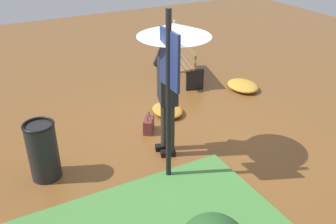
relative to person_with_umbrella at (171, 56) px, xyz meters
name	(u,v)px	position (x,y,z in m)	size (l,w,h in m)	color
ground_plane	(175,148)	(-0.13, 0.15, -1.55)	(18.00, 18.00, 0.00)	brown
person_with_umbrella	(171,56)	(0.00, 0.00, 0.00)	(0.96, 0.96, 2.04)	#2D2823
info_sign_post	(169,80)	(0.47, -0.28, -0.11)	(0.44, 0.07, 2.30)	black
handbag	(149,125)	(-0.76, 0.00, -1.42)	(0.33, 0.29, 0.37)	brown
park_bench	(181,61)	(-2.46, 1.59, -1.15)	(1.44, 0.74, 0.75)	black
trash_bin	(43,151)	(-0.34, -1.75, -1.13)	(0.42, 0.42, 0.83)	black
leaf_pile_near_person	(167,110)	(-1.17, 0.57, -1.48)	(0.65, 0.52, 0.14)	#C68428
leaf_pile_by_bench	(243,86)	(-1.38, 2.44, -1.47)	(0.71, 0.57, 0.16)	gold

